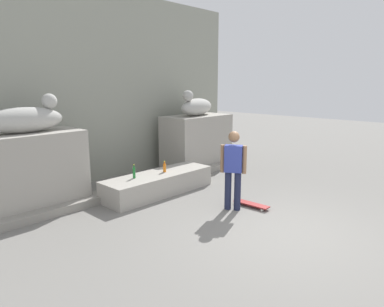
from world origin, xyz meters
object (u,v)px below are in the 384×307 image
(statue_reclining_right, at_px, (196,106))
(skateboard, at_px, (251,204))
(skater, at_px, (233,167))
(bottle_orange, at_px, (165,168))
(bottle_green, at_px, (134,172))
(statue_reclining_left, at_px, (25,119))

(statue_reclining_right, xyz_separation_m, skateboard, (-1.80, -3.29, -1.86))
(statue_reclining_right, relative_size, skater, 1.01)
(skateboard, height_order, bottle_orange, bottle_orange)
(skateboard, bearing_deg, skater, -120.63)
(skateboard, distance_m, bottle_green, 2.72)
(statue_reclining_left, bearing_deg, bottle_green, -27.60)
(statue_reclining_right, bearing_deg, bottle_green, 3.97)
(skateboard, xyz_separation_m, bottle_green, (-1.40, 2.26, 0.56))
(statue_reclining_left, height_order, bottle_green, statue_reclining_left)
(skater, relative_size, skateboard, 2.07)
(statue_reclining_right, bearing_deg, skateboard, 47.48)
(statue_reclining_left, distance_m, bottle_orange, 3.23)
(skateboard, height_order, bottle_green, bottle_green)
(statue_reclining_right, xyz_separation_m, bottle_green, (-3.20, -1.03, -1.29))
(bottle_orange, bearing_deg, statue_reclining_left, 157.53)
(skater, distance_m, bottle_orange, 1.99)
(skateboard, xyz_separation_m, bottle_orange, (-0.55, 2.17, 0.54))
(statue_reclining_right, relative_size, skateboard, 2.09)
(statue_reclining_left, relative_size, bottle_orange, 5.87)
(statue_reclining_right, height_order, skater, statue_reclining_right)
(bottle_orange, bearing_deg, skateboard, -75.76)
(statue_reclining_left, relative_size, skater, 0.97)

